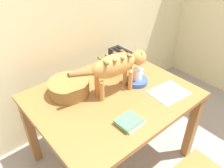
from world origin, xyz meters
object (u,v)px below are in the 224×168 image
at_px(toaster, 120,58).
at_px(wicker_basket, 69,87).
at_px(magazine, 169,93).
at_px(cat, 118,65).
at_px(saucer_bowl, 137,81).
at_px(coffee_mug, 138,74).
at_px(book_stack, 130,122).
at_px(dining_table, 112,103).

bearing_deg(toaster, wicker_basket, -174.94).
bearing_deg(magazine, wicker_basket, 145.30).
height_order(cat, saucer_bowl, cat).
xyz_separation_m(coffee_mug, magazine, (0.09, -0.27, -0.08)).
xyz_separation_m(saucer_bowl, book_stack, (-0.39, -0.31, -0.00)).
xyz_separation_m(dining_table, coffee_mug, (0.27, -0.01, 0.17)).
bearing_deg(dining_table, wicker_basket, 136.66).
bearing_deg(coffee_mug, toaster, 76.35).
xyz_separation_m(magazine, toaster, (-0.02, 0.56, 0.08)).
bearing_deg(toaster, saucer_bowl, -104.39).
bearing_deg(magazine, coffee_mug, 114.05).
bearing_deg(book_stack, saucer_bowl, 38.76).
height_order(saucer_bowl, book_stack, saucer_bowl).
relative_size(book_stack, wicker_basket, 0.55).
relative_size(magazine, wicker_basket, 0.89).
bearing_deg(coffee_mug, book_stack, -141.53).
bearing_deg(saucer_bowl, wicker_basket, 154.27).
bearing_deg(dining_table, coffee_mug, -2.95).
height_order(coffee_mug, toaster, toaster).
bearing_deg(wicker_basket, toaster, 5.06).
relative_size(cat, wicker_basket, 2.06).
distance_m(cat, saucer_bowl, 0.29).
xyz_separation_m(dining_table, cat, (0.07, 0.01, 0.32)).
bearing_deg(book_stack, magazine, 5.28).
distance_m(coffee_mug, toaster, 0.31).
xyz_separation_m(dining_table, magazine, (0.36, -0.28, 0.09)).
xyz_separation_m(coffee_mug, book_stack, (-0.39, -0.31, -0.07)).
xyz_separation_m(dining_table, toaster, (0.34, 0.28, 0.17)).
bearing_deg(toaster, cat, -135.12).
distance_m(magazine, toaster, 0.57).
bearing_deg(dining_table, cat, 9.78).
height_order(cat, toaster, cat).
bearing_deg(cat, book_stack, -22.05).
bearing_deg(cat, saucer_bowl, 90.00).
bearing_deg(magazine, toaster, 97.27).
xyz_separation_m(cat, coffee_mug, (0.20, -0.03, -0.15)).
distance_m(dining_table, toaster, 0.48).
distance_m(cat, book_stack, 0.44).
relative_size(coffee_mug, wicker_basket, 0.38).
xyz_separation_m(cat, toaster, (0.27, 0.27, -0.15)).
relative_size(coffee_mug, magazine, 0.43).
bearing_deg(book_stack, wicker_basket, 102.59).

